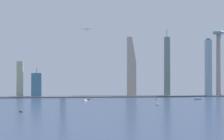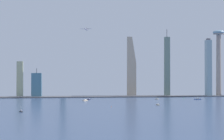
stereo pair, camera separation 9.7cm
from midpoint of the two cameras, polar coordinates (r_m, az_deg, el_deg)
The scene contains 18 objects.
ground_plane at distance 497.80m, azimuth 7.10°, elevation -7.88°, with size 6000.00×6000.00×0.00m, color #374969.
waterfront_pier at distance 964.12m, azimuth 0.44°, elevation -4.48°, with size 898.16×52.26×2.36m, color #4D4E53.
observation_tower at distance 1053.11m, azimuth 17.50°, elevation 3.15°, with size 35.80×35.80×293.81m.
skyscraper_2 at distance 1010.81m, azimuth 3.24°, elevation 0.66°, with size 27.50×21.77×181.14m.
skyscraper_3 at distance 1010.31m, azimuth 9.26°, elevation 0.59°, with size 15.90×12.78×197.84m.
skyscraper_4 at distance 969.07m, azimuth -12.60°, elevation -2.50°, with size 27.85×17.10×80.66m.
skyscraper_5 at distance 1036.85m, azimuth -8.26°, elevation 0.78°, with size 16.07×24.97×190.20m.
skyscraper_6 at distance 1031.12m, azimuth -15.27°, elevation -1.43°, with size 17.62×12.87×102.87m.
skyscraper_7 at distance 1021.84m, azimuth 15.95°, elevation 0.33°, with size 14.69×18.98×168.69m.
boat_0 at distance 855.15m, azimuth -3.95°, elevation -4.92°, with size 10.47×18.38×3.49m.
boat_1 at distance 579.20m, azimuth -15.09°, elevation -6.74°, with size 6.79×5.17×10.23m.
boat_2 at distance 886.99m, azimuth 14.21°, elevation -4.75°, with size 18.55×10.59×10.05m.
boat_3 at distance 812.46m, azimuth -4.53°, elevation -5.11°, with size 13.73×16.15×3.80m.
boat_4 at distance 872.20m, azimuth 7.59°, elevation -4.83°, with size 9.32×7.44×3.70m.
boat_6 at distance 696.49m, azimuth 7.74°, elevation -5.80°, with size 5.31×11.80×6.78m.
channel_buoy_0 at distance 915.10m, azimuth 12.02°, elevation -4.63°, with size 1.87×1.87×2.82m, color green.
channel_buoy_1 at distance 655.84m, azimuth -0.11°, elevation -6.15°, with size 1.07×1.07×1.70m, color #E54C19.
airplane at distance 969.52m, azimuth -4.41°, elevation 6.89°, with size 32.04×30.85×8.22m.
Camera 2 is at (-115.74, -480.48, 59.55)m, focal length 54.20 mm.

